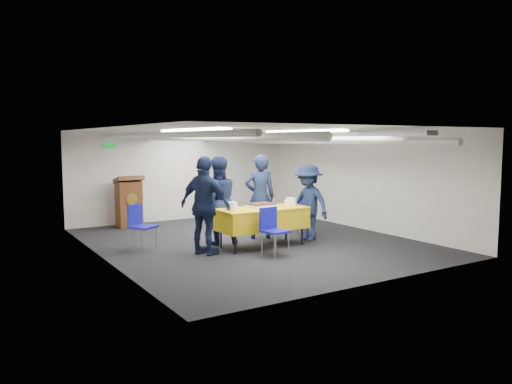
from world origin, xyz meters
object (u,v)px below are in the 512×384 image
at_px(chair_left, 139,222).
at_px(sheet_cake, 261,205).
at_px(chair_right, 302,210).
at_px(sailor_a, 260,197).
at_px(serving_table, 262,218).
at_px(sailor_c, 205,206).
at_px(chair_near, 272,226).
at_px(sailor_d, 308,203).
at_px(sailor_b, 218,200).
at_px(podium, 129,202).

bearing_deg(chair_left, sheet_cake, -23.57).
distance_m(chair_right, sailor_a, 1.15).
distance_m(serving_table, sailor_a, 0.91).
bearing_deg(sheet_cake, sailor_c, -176.75).
bearing_deg(sailor_a, sailor_c, 46.46).
xyz_separation_m(serving_table, chair_near, (-0.24, -0.70, -0.03)).
distance_m(chair_near, sailor_d, 1.60).
distance_m(serving_table, sailor_d, 1.18).
xyz_separation_m(chair_left, sailor_b, (1.52, -0.30, 0.35)).
height_order(chair_right, sailor_a, sailor_a).
xyz_separation_m(chair_left, sailor_d, (3.29, -0.96, 0.26)).
xyz_separation_m(sailor_b, sailor_c, (-0.62, -0.72, 0.02)).
xyz_separation_m(chair_near, sailor_a, (0.65, 1.44, 0.36)).
bearing_deg(sheet_cake, chair_near, -108.39).
bearing_deg(chair_near, sailor_b, 105.25).
bearing_deg(chair_right, sailor_c, -165.51).
xyz_separation_m(sheet_cake, chair_left, (-2.15, 0.94, -0.28)).
bearing_deg(sailor_a, chair_near, 87.81).
relative_size(serving_table, podium, 1.42).
height_order(serving_table, sailor_d, sailor_d).
height_order(sailor_c, sailor_d, sailor_c).
xyz_separation_m(podium, chair_right, (3.03, -2.87, -0.08)).
height_order(sheet_cake, sailor_a, sailor_a).
bearing_deg(chair_right, chair_near, -141.26).
relative_size(chair_near, sailor_c, 0.48).
distance_m(chair_near, chair_right, 2.23).
distance_m(chair_near, chair_left, 2.55).
bearing_deg(sailor_b, sailor_a, -167.26).
bearing_deg(sheet_cake, sailor_a, 59.75).
bearing_deg(chair_left, serving_table, -25.00).
bearing_deg(chair_left, podium, 76.56).
distance_m(sheet_cake, podium, 3.83).
relative_size(sheet_cake, sailor_b, 0.29).
relative_size(chair_right, sailor_c, 0.48).
height_order(chair_left, sailor_a, sailor_a).
relative_size(chair_right, sailor_b, 0.49).
bearing_deg(chair_near, sailor_a, 65.73).
height_order(chair_near, sailor_b, sailor_b).
bearing_deg(sailor_b, chair_left, -0.11).
height_order(chair_near, chair_left, same).
distance_m(chair_right, sailor_d, 0.79).
distance_m(chair_right, chair_left, 3.65).
xyz_separation_m(podium, sailor_a, (1.94, -2.83, 0.28)).
relative_size(chair_right, sailor_d, 0.55).
height_order(podium, sailor_a, sailor_a).
relative_size(serving_table, chair_left, 2.04).
bearing_deg(chair_right, sheet_cake, -156.79).
xyz_separation_m(sheet_cake, sailor_a, (0.40, 0.68, 0.08)).
distance_m(sailor_c, sailor_d, 2.40).
relative_size(serving_table, sheet_cake, 3.42).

